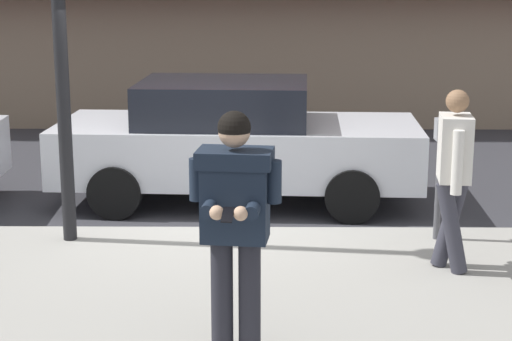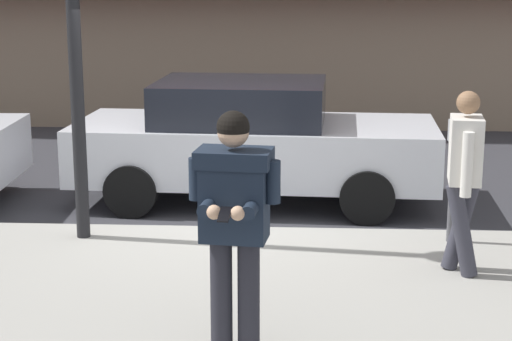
{
  "view_description": "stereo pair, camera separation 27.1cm",
  "coord_description": "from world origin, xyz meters",
  "px_view_note": "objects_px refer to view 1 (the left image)",
  "views": [
    {
      "loc": [
        0.76,
        -9.16,
        2.87
      ],
      "look_at": [
        0.71,
        -3.26,
        1.49
      ],
      "focal_mm": 60.0,
      "sensor_mm": 36.0,
      "label": 1
    },
    {
      "loc": [
        1.04,
        -9.15,
        2.87
      ],
      "look_at": [
        0.71,
        -3.26,
        1.49
      ],
      "focal_mm": 60.0,
      "sensor_mm": 36.0,
      "label": 2
    }
  ],
  "objects_px": {
    "parked_sedan_mid": "(235,140)",
    "pedestrian_in_light_coat": "(454,169)",
    "man_texting_on_phone": "(235,209)",
    "parking_meter": "(440,161)"
  },
  "relations": [
    {
      "from": "parked_sedan_mid",
      "to": "parking_meter",
      "type": "bearing_deg",
      "value": -42.55
    },
    {
      "from": "parked_sedan_mid",
      "to": "parking_meter",
      "type": "relative_size",
      "value": 3.61
    },
    {
      "from": "parked_sedan_mid",
      "to": "pedestrian_in_light_coat",
      "type": "bearing_deg",
      "value": -54.3
    },
    {
      "from": "pedestrian_in_light_coat",
      "to": "parked_sedan_mid",
      "type": "bearing_deg",
      "value": 125.7
    },
    {
      "from": "pedestrian_in_light_coat",
      "to": "man_texting_on_phone",
      "type": "bearing_deg",
      "value": -135.99
    },
    {
      "from": "parked_sedan_mid",
      "to": "pedestrian_in_light_coat",
      "type": "relative_size",
      "value": 2.69
    },
    {
      "from": "pedestrian_in_light_coat",
      "to": "parking_meter",
      "type": "bearing_deg",
      "value": 85.9
    },
    {
      "from": "parked_sedan_mid",
      "to": "pedestrian_in_light_coat",
      "type": "distance_m",
      "value": 3.62
    },
    {
      "from": "man_texting_on_phone",
      "to": "parking_meter",
      "type": "relative_size",
      "value": 1.42
    },
    {
      "from": "man_texting_on_phone",
      "to": "pedestrian_in_light_coat",
      "type": "relative_size",
      "value": 1.06
    }
  ]
}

